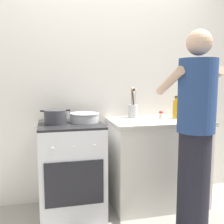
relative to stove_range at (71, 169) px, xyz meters
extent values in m
plane|color=gray|center=(0.35, -0.15, -0.45)|extent=(6.00, 6.00, 0.00)
cube|color=silver|center=(0.55, 0.35, 0.80)|extent=(3.20, 0.10, 2.50)
cube|color=silver|center=(0.90, 0.00, -0.02)|extent=(0.96, 0.56, 0.86)
cube|color=#B7B2A8|center=(0.90, 0.00, 0.43)|extent=(1.00, 0.60, 0.04)
cube|color=silver|center=(0.00, 0.00, -0.01)|extent=(0.60, 0.60, 0.88)
cube|color=#232326|center=(0.00, 0.00, 0.44)|extent=(0.60, 0.60, 0.02)
cube|color=black|center=(0.00, -0.30, -0.03)|extent=(0.51, 0.01, 0.40)
cylinder|color=silver|center=(-0.18, -0.31, 0.29)|extent=(0.04, 0.01, 0.04)
cylinder|color=silver|center=(0.00, -0.31, 0.29)|extent=(0.04, 0.01, 0.04)
cylinder|color=silver|center=(0.18, -0.31, 0.29)|extent=(0.04, 0.01, 0.04)
cylinder|color=#38383D|center=(-0.14, 0.00, 0.52)|extent=(0.21, 0.21, 0.13)
cube|color=black|center=(-0.26, 0.00, 0.58)|extent=(0.04, 0.02, 0.01)
cube|color=black|center=(-0.02, 0.00, 0.58)|extent=(0.04, 0.02, 0.01)
cylinder|color=#B7B7BC|center=(0.14, 0.04, 0.49)|extent=(0.28, 0.28, 0.09)
torus|color=#B7B7BC|center=(0.14, 0.04, 0.53)|extent=(0.29, 0.29, 0.01)
cylinder|color=silver|center=(0.69, 0.21, 0.52)|extent=(0.10, 0.10, 0.14)
cylinder|color=#9E7547|center=(0.68, 0.20, 0.60)|extent=(0.02, 0.02, 0.28)
sphere|color=#9E7547|center=(0.68, 0.20, 0.76)|extent=(0.03, 0.03, 0.03)
cylinder|color=silver|center=(0.69, 0.20, 0.61)|extent=(0.03, 0.02, 0.29)
sphere|color=silver|center=(0.69, 0.20, 0.76)|extent=(0.03, 0.03, 0.03)
cylinder|color=white|center=(0.69, 0.20, 0.60)|extent=(0.06, 0.02, 0.25)
sphere|color=white|center=(0.69, 0.20, 0.73)|extent=(0.03, 0.03, 0.03)
cylinder|color=black|center=(0.69, 0.19, 0.60)|extent=(0.04, 0.02, 0.28)
sphere|color=black|center=(0.69, 0.19, 0.76)|extent=(0.03, 0.03, 0.03)
cylinder|color=silver|center=(0.71, 0.21, 0.60)|extent=(0.03, 0.06, 0.27)
sphere|color=silver|center=(0.71, 0.21, 0.75)|extent=(0.03, 0.03, 0.03)
cylinder|color=silver|center=(0.94, 0.03, 0.48)|extent=(0.04, 0.04, 0.06)
cylinder|color=red|center=(0.94, 0.03, 0.52)|extent=(0.04, 0.04, 0.02)
cylinder|color=gold|center=(1.12, 0.05, 0.54)|extent=(0.06, 0.06, 0.19)
cylinder|color=gold|center=(1.12, 0.05, 0.65)|extent=(0.03, 0.03, 0.04)
cylinder|color=black|center=(1.12, 0.05, 0.68)|extent=(0.03, 0.03, 0.02)
cylinder|color=black|center=(0.94, -0.65, 0.00)|extent=(0.26, 0.26, 0.90)
cylinder|color=navy|center=(0.94, -0.65, 0.74)|extent=(0.30, 0.30, 0.58)
sphere|color=#D3AA8C|center=(0.94, -0.65, 1.15)|extent=(0.20, 0.20, 0.20)
cylinder|color=#D3AA8C|center=(0.77, -0.51, 0.85)|extent=(0.07, 0.41, 0.24)
cylinder|color=#D3AA8C|center=(1.11, -0.51, 0.85)|extent=(0.07, 0.41, 0.24)
camera|label=1|loc=(-0.20, -2.52, 0.88)|focal=42.62mm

